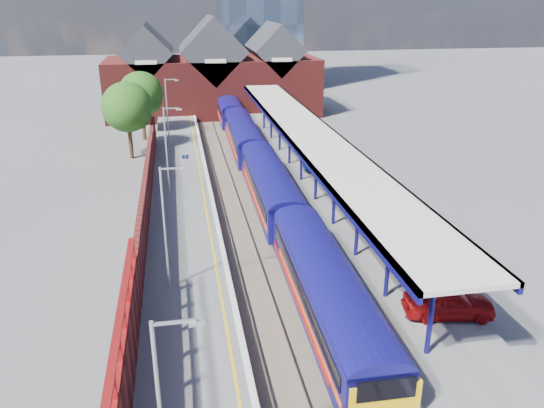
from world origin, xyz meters
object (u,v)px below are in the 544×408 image
at_px(lamp_post_d, 168,107).
at_px(parked_car_silver, 375,205).
at_px(parked_car_red, 449,302).
at_px(train, 255,156).
at_px(parked_car_blue, 326,165).
at_px(lamp_post_c, 168,144).
at_px(parked_car_dark, 355,187).
at_px(platform_sign, 186,164).
at_px(lamp_post_b, 167,221).

bearing_deg(lamp_post_d, parked_car_silver, -58.08).
distance_m(lamp_post_d, parked_car_red, 39.94).
relative_size(train, parked_car_blue, 15.28).
distance_m(lamp_post_c, parked_car_dark, 15.61).
height_order(train, parked_car_dark, train).
height_order(parked_car_red, parked_car_blue, parked_car_red).
distance_m(platform_sign, parked_car_silver, 16.75).
height_order(lamp_post_c, platform_sign, lamp_post_c).
bearing_deg(lamp_post_c, parked_car_red, -57.25).
relative_size(parked_car_dark, parked_car_blue, 0.94).
bearing_deg(lamp_post_c, lamp_post_d, 90.00).
bearing_deg(parked_car_dark, parked_car_silver, 163.79).
xyz_separation_m(lamp_post_b, parked_car_red, (13.74, -5.36, -3.22)).
bearing_deg(parked_car_red, platform_sign, 37.71).
bearing_deg(parked_car_dark, parked_car_blue, -10.07).
distance_m(train, parked_car_blue, 6.74).
bearing_deg(train, parked_car_dark, -50.48).
xyz_separation_m(train, parked_car_blue, (6.33, -2.24, -0.52)).
bearing_deg(lamp_post_d, lamp_post_b, -90.00).
xyz_separation_m(lamp_post_b, lamp_post_d, (0.00, 32.00, 0.00)).
relative_size(lamp_post_c, lamp_post_d, 1.00).
bearing_deg(platform_sign, parked_car_blue, 4.07).
height_order(lamp_post_d, platform_sign, lamp_post_d).
bearing_deg(parked_car_silver, lamp_post_b, 119.45).
distance_m(platform_sign, parked_car_red, 26.45).
bearing_deg(parked_car_dark, lamp_post_b, 114.22).
bearing_deg(parked_car_silver, platform_sign, 54.60).
bearing_deg(parked_car_red, parked_car_blue, 8.73).
distance_m(lamp_post_c, lamp_post_d, 16.00).
height_order(parked_car_red, parked_car_silver, parked_car_red).
bearing_deg(lamp_post_b, parked_car_dark, 40.43).
relative_size(lamp_post_b, parked_car_red, 1.55).
relative_size(lamp_post_c, parked_car_red, 1.55).
height_order(lamp_post_c, parked_car_blue, lamp_post_c).
bearing_deg(platform_sign, parked_car_red, -62.09).
bearing_deg(train, parked_car_red, -77.49).
distance_m(train, parked_car_red, 27.16).
xyz_separation_m(platform_sign, parked_car_silver, (13.50, -9.86, -0.99)).
relative_size(parked_car_red, parked_car_silver, 1.06).
xyz_separation_m(lamp_post_c, parked_car_blue, (14.19, 2.91, -3.39)).
bearing_deg(lamp_post_b, lamp_post_c, 90.00).
bearing_deg(train, lamp_post_d, 125.92).
distance_m(lamp_post_b, parked_car_red, 15.09).
bearing_deg(lamp_post_b, platform_sign, 85.67).
bearing_deg(parked_car_silver, lamp_post_d, 32.66).
xyz_separation_m(parked_car_red, parked_car_blue, (0.45, 24.27, -0.17)).
relative_size(train, parked_car_silver, 15.49).
distance_m(platform_sign, parked_car_dark, 14.56).
bearing_deg(parked_car_red, lamp_post_d, 29.98).
height_order(lamp_post_d, parked_car_red, lamp_post_d).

